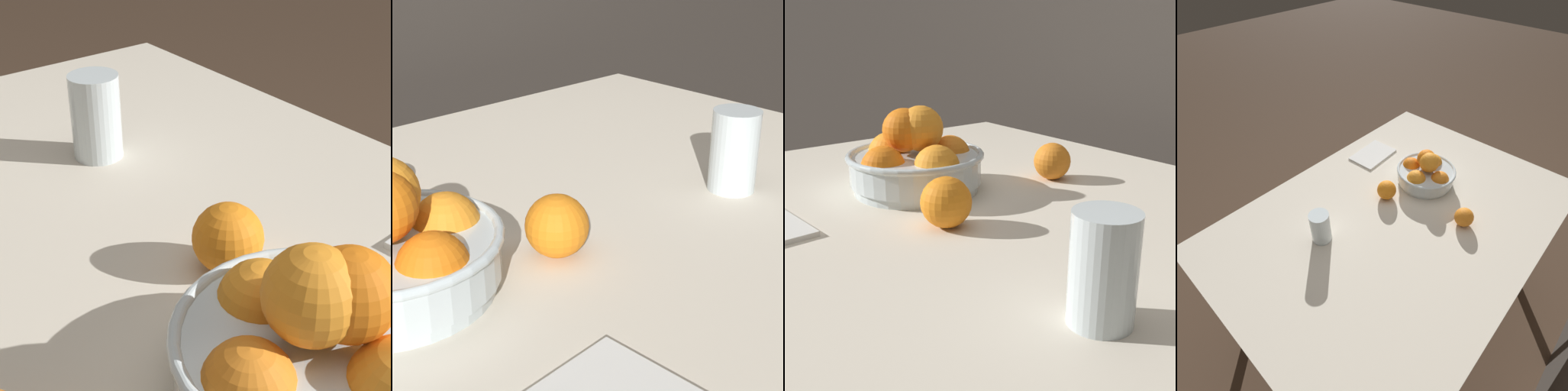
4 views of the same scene
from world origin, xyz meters
The scene contains 4 objects.
dining_table centered at (0.00, 0.00, 0.67)m, with size 1.38×1.00×0.73m.
fruit_bowl centered at (-0.23, -0.04, 0.79)m, with size 0.25×0.25×0.16m.
juice_glass centered at (0.28, -0.13, 0.79)m, with size 0.07×0.07×0.12m.
orange_loose_near_bowl centered at (-0.04, -0.10, 0.77)m, with size 0.08×0.08×0.08m, color orange.
Camera 1 is at (-0.49, 0.29, 1.18)m, focal length 60.00 mm.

